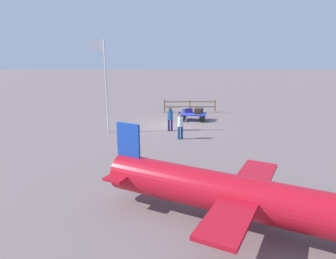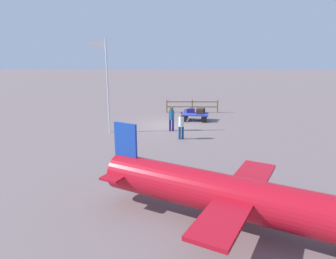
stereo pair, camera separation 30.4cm
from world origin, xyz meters
The scene contains 11 objects.
ground_plane centered at (0.00, 0.00, 0.00)m, with size 120.00×120.00×0.00m, color slate.
luggage_cart centered at (-1.94, -1.46, 0.43)m, with size 2.24×1.50×0.56m.
suitcase_maroon centered at (-1.34, -1.87, 0.73)m, with size 0.49×0.32×0.35m.
suitcase_olive centered at (-2.35, -1.33, 0.75)m, with size 0.58×0.39×0.39m.
suitcase_grey centered at (-1.70, -1.81, 0.72)m, with size 0.64×0.43×0.32m.
suitcase_dark centered at (-2.50, -1.81, 0.73)m, with size 0.66×0.38×0.35m.
worker_lead centered at (-0.78, 3.50, 0.91)m, with size 0.40×0.40×1.59m.
worker_trailing centered at (-0.20, 1.52, 0.97)m, with size 0.40×0.40×1.64m.
airplane_near centered at (-2.43, 13.38, 1.08)m, with size 9.39×6.06×2.90m.
flagpole centered at (4.01, 1.91, 3.49)m, with size 1.00×0.10×5.97m.
wooden_fence centered at (-1.99, -4.52, 0.64)m, with size 4.50×0.15×1.11m.
Camera 1 is at (0.20, 21.65, 5.42)m, focal length 32.94 mm.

